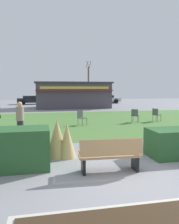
{
  "coord_description": "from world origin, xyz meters",
  "views": [
    {
      "loc": [
        -2.18,
        -5.4,
        2.29
      ],
      "look_at": [
        -0.17,
        4.36,
        1.23
      ],
      "focal_mm": 36.39,
      "sensor_mm": 36.0,
      "label": 1
    }
  ],
  "objects": [
    {
      "name": "ornamental_grass_behind_left",
      "position": [
        -2.31,
        2.23,
        0.57
      ],
      "size": [
        0.69,
        0.69,
        1.13
      ],
      "primitive_type": "cone",
      "color": "tan",
      "rests_on": "ground_plane"
    },
    {
      "name": "ornamental_grass_behind_center",
      "position": [
        -1.74,
        2.09,
        0.62
      ],
      "size": [
        0.76,
        0.76,
        1.25
      ],
      "primitive_type": "cone",
      "color": "tan",
      "rests_on": "ground_plane"
    },
    {
      "name": "parked_car_center_slot",
      "position": [
        1.3,
        27.74,
        0.64
      ],
      "size": [
        4.29,
        2.23,
        1.2
      ],
      "color": "silver",
      "rests_on": "ground_plane"
    },
    {
      "name": "person_strolling",
      "position": [
        -3.18,
        4.93,
        0.86
      ],
      "size": [
        0.34,
        0.34,
        1.69
      ],
      "rotation": [
        0.0,
        0.0,
        2.65
      ],
      "color": "#23232D",
      "rests_on": "ground_plane"
    },
    {
      "name": "park_bench",
      "position": [
        -0.43,
        0.33,
        0.48
      ],
      "size": [
        1.72,
        0.61,
        0.95
      ],
      "color": "tan",
      "rests_on": "ground_plane"
    },
    {
      "name": "ground_plane",
      "position": [
        0.0,
        0.0,
        0.0
      ],
      "size": [
        80.0,
        80.0,
        0.0
      ],
      "primitive_type": "plane",
      "color": "gray"
    },
    {
      "name": "cafe_chair_center",
      "position": [
        0.12,
        8.29,
        0.53
      ],
      "size": [
        0.61,
        0.61,
        0.89
      ],
      "color": "#4C5156",
      "rests_on": "ground_plane"
    },
    {
      "name": "hedge_left",
      "position": [
        -3.14,
        1.17,
        0.58
      ],
      "size": [
        2.23,
        1.1,
        1.15
      ],
      "primitive_type": "cube",
      "color": "#28562B",
      "rests_on": "ground_plane"
    },
    {
      "name": "parked_car_east_slot",
      "position": [
        7.19,
        27.74,
        0.64
      ],
      "size": [
        4.27,
        2.18,
        1.2
      ],
      "color": "#B7BABF",
      "rests_on": "ground_plane"
    },
    {
      "name": "parked_car_west_slot",
      "position": [
        -3.63,
        27.74,
        0.64
      ],
      "size": [
        4.32,
        2.28,
        1.2
      ],
      "color": "black",
      "rests_on": "ground_plane"
    },
    {
      "name": "cafe_chair_north",
      "position": [
        5.39,
        8.76,
        0.53
      ],
      "size": [
        0.59,
        0.59,
        0.89
      ],
      "color": "#4C5156",
      "rests_on": "ground_plane"
    },
    {
      "name": "ornamental_grass_behind_right",
      "position": [
        -1.43,
        1.89,
        0.58
      ],
      "size": [
        0.58,
        0.58,
        1.15
      ],
      "primitive_type": "cone",
      "color": "tan",
      "rests_on": "ground_plane"
    },
    {
      "name": "food_kiosk",
      "position": [
        1.25,
        20.96,
        1.49
      ],
      "size": [
        8.56,
        4.78,
        2.97
      ],
      "color": "#47424C",
      "rests_on": "ground_plane"
    },
    {
      "name": "tree_right_bg",
      "position": [
        6.0,
        35.2,
        3.18
      ],
      "size": [
        0.91,
        0.96,
        7.09
      ],
      "color": "brown",
      "rests_on": "ground_plane"
    },
    {
      "name": "lawn_patch",
      "position": [
        0.0,
        9.81,
        0.0
      ],
      "size": [
        36.0,
        12.0,
        0.01
      ],
      "primitive_type": "cube",
      "color": "#4C7A38",
      "rests_on": "ground_plane"
    },
    {
      "name": "cafe_chair_west",
      "position": [
        3.8,
        8.62,
        0.53
      ],
      "size": [
        0.62,
        0.62,
        0.89
      ],
      "color": "#4C5156",
      "rests_on": "ground_plane"
    }
  ]
}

